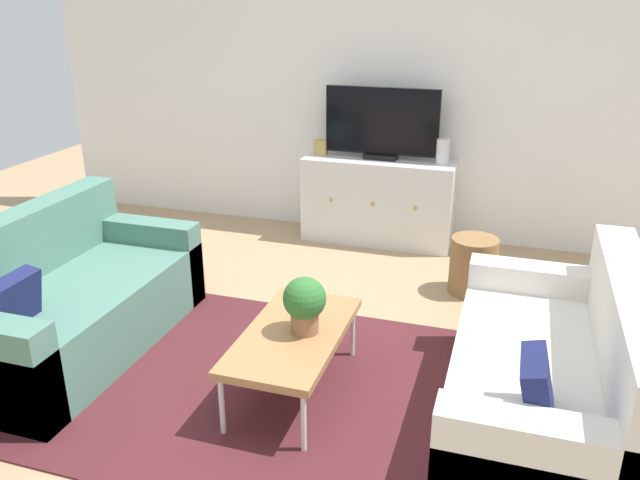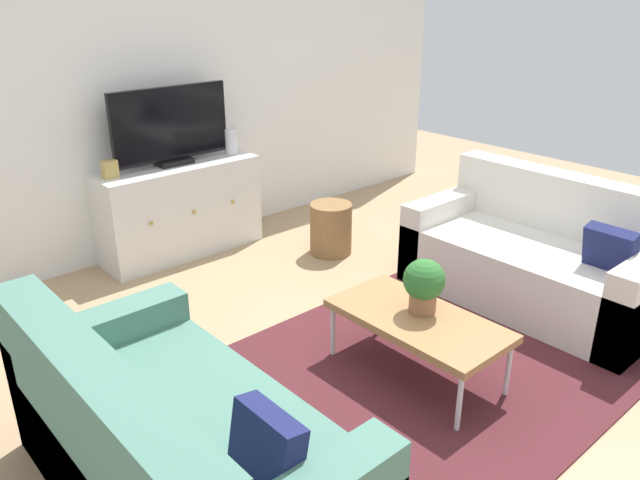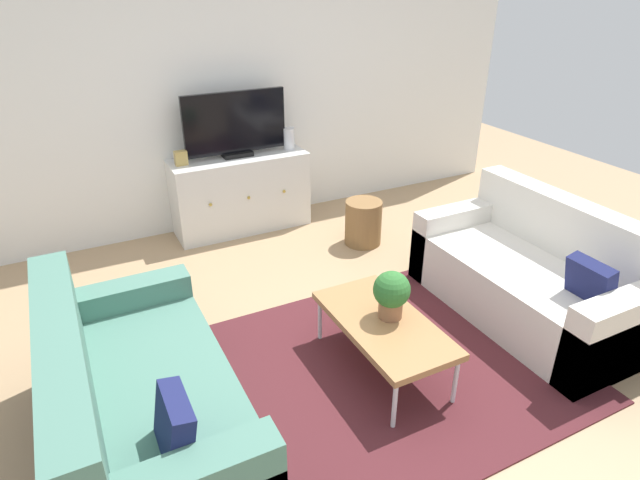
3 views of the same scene
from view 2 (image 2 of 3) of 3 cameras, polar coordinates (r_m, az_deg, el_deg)
The scene contains 12 objects.
ground_plane at distance 3.68m, azimuth 6.05°, elevation -11.63°, with size 10.00×10.00×0.00m, color tan.
wall_back at distance 5.15m, azimuth -15.27°, elevation 13.86°, with size 6.40×0.12×2.70m, color white.
area_rug at distance 3.60m, azimuth 7.85°, elevation -12.51°, with size 2.50×1.90×0.01m, color #4C1E23.
couch_left_side at distance 2.74m, azimuth -13.83°, elevation -18.58°, with size 0.86×1.67×0.85m.
couch_right_side at distance 4.55m, azimuth 19.52°, elevation -1.77°, with size 0.86×1.67×0.85m.
coffee_table at distance 3.47m, azimuth 8.95°, elevation -7.38°, with size 0.51×0.99×0.38m.
potted_plant at distance 3.43m, azimuth 9.49°, elevation -3.96°, with size 0.23×0.23×0.31m.
tv_console at distance 5.14m, azimuth -12.76°, elevation 2.77°, with size 1.30×0.47×0.74m.
flat_screen_tv at distance 4.98m, azimuth -13.54°, elevation 10.08°, with size 0.97×0.16×0.60m.
glass_vase at distance 5.27m, azimuth -8.17°, elevation 8.97°, with size 0.11×0.11×0.21m, color silver.
mantel_clock at distance 4.79m, azimuth -18.71°, elevation 6.16°, with size 0.11×0.07×0.13m, color tan.
wicker_basket at distance 5.05m, azimuth 1.00°, elevation 1.05°, with size 0.34×0.34×0.42m, color olive.
Camera 2 is at (-2.30, -2.01, 2.06)m, focal length 34.94 mm.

